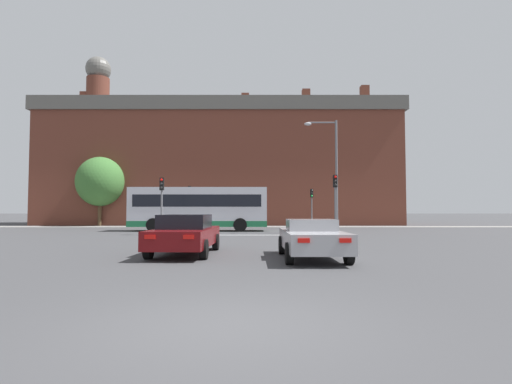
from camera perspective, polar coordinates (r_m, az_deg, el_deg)
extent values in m
plane|color=#3D3D3F|center=(5.74, -4.65, -18.38)|extent=(400.00, 400.00, 0.00)
cube|color=silver|center=(25.38, -1.22, -6.17)|extent=(8.54, 0.30, 0.01)
cube|color=gray|center=(38.35, -0.89, -4.98)|extent=(69.49, 2.50, 0.01)
cube|color=brown|center=(46.87, -5.19, 2.85)|extent=(39.08, 10.73, 12.10)
cube|color=#5B5954|center=(47.99, -5.16, 10.94)|extent=(39.86, 11.16, 1.48)
cube|color=brown|center=(52.40, -23.52, 11.92)|extent=(0.90, 0.90, 1.96)
cube|color=brown|center=(52.01, -16.02, 11.92)|extent=(0.90, 0.90, 1.96)
cube|color=brown|center=(50.71, -9.09, 12.23)|extent=(0.90, 0.90, 1.96)
cube|color=brown|center=(48.92, -1.81, 12.75)|extent=(0.90, 0.90, 1.96)
cube|color=brown|center=(47.68, 6.89, 13.18)|extent=(0.90, 0.90, 1.96)
cube|color=brown|center=(47.64, 14.98, 13.26)|extent=(0.90, 0.90, 1.96)
cylinder|color=#5B2D22|center=(51.97, -21.92, 12.97)|extent=(2.60, 2.60, 3.64)
sphere|color=#5B5954|center=(52.81, -21.87, 16.01)|extent=(2.89, 2.89, 2.89)
cube|color=#600C0F|center=(14.54, -10.29, -6.31)|extent=(1.97, 4.88, 0.60)
cube|color=black|center=(14.46, -10.31, -4.17)|extent=(1.65, 2.22, 0.49)
cylinder|color=black|center=(16.21, -12.35, -6.98)|extent=(0.24, 0.65, 0.64)
cylinder|color=black|center=(15.89, -6.04, -7.11)|extent=(0.24, 0.65, 0.64)
cylinder|color=black|center=(13.32, -15.39, -7.89)|extent=(0.24, 0.65, 0.64)
cylinder|color=black|center=(12.93, -7.72, -8.13)|extent=(0.24, 0.65, 0.64)
cube|color=red|center=(12.30, -15.19, -6.23)|extent=(0.32, 0.06, 0.12)
cube|color=red|center=(12.03, -9.89, -6.37)|extent=(0.32, 0.06, 0.12)
cube|color=#9E9EA3|center=(13.12, 7.70, -6.77)|extent=(1.83, 4.57, 0.58)
cube|color=#9E9EA3|center=(13.21, 7.61, -4.67)|extent=(1.55, 1.38, 0.37)
cylinder|color=black|center=(14.45, 3.47, -7.57)|extent=(0.23, 0.64, 0.64)
cylinder|color=black|center=(14.68, 10.23, -7.45)|extent=(0.23, 0.64, 0.64)
cylinder|color=black|center=(11.65, 4.52, -8.75)|extent=(0.23, 0.64, 0.64)
cylinder|color=black|center=(11.93, 12.85, -8.55)|extent=(0.23, 0.64, 0.64)
cube|color=red|center=(10.76, 6.57, -6.90)|extent=(0.32, 0.05, 0.12)
cube|color=red|center=(10.96, 12.37, -6.78)|extent=(0.32, 0.05, 0.12)
cube|color=silver|center=(30.77, -8.39, -2.15)|extent=(10.28, 2.55, 2.94)
cube|color=#1E7042|center=(30.79, -8.41, -4.47)|extent=(10.30, 2.57, 0.44)
cube|color=black|center=(30.78, -8.39, -1.28)|extent=(9.46, 2.58, 0.90)
cylinder|color=black|center=(30.22, -14.76, -4.58)|extent=(1.00, 0.28, 1.00)
cylinder|color=black|center=(32.59, -13.68, -4.44)|extent=(1.00, 0.28, 1.00)
cylinder|color=black|center=(29.29, -2.55, -4.73)|extent=(1.00, 0.28, 1.00)
cylinder|color=black|center=(31.73, -2.37, -4.57)|extent=(1.00, 0.28, 1.00)
cylinder|color=slate|center=(38.03, -9.78, -2.66)|extent=(0.12, 0.12, 3.06)
cube|color=black|center=(38.08, -9.75, 0.25)|extent=(0.26, 0.20, 0.80)
sphere|color=black|center=(37.97, -9.78, 0.64)|extent=(0.17, 0.17, 0.17)
sphere|color=orange|center=(37.95, -9.78, 0.25)|extent=(0.17, 0.17, 0.17)
sphere|color=black|center=(37.94, -9.79, -0.13)|extent=(0.17, 0.17, 0.17)
cylinder|color=slate|center=(38.14, 7.70, -2.87)|extent=(0.12, 0.12, 2.80)
cube|color=black|center=(38.18, 7.69, -0.17)|extent=(0.26, 0.20, 0.80)
sphere|color=black|center=(38.06, 7.71, 0.23)|extent=(0.17, 0.17, 0.17)
sphere|color=black|center=(38.05, 7.71, -0.16)|extent=(0.17, 0.17, 0.17)
sphere|color=#1ED14C|center=(38.04, 7.71, -0.54)|extent=(0.17, 0.17, 0.17)
cylinder|color=slate|center=(26.09, -13.62, -2.87)|extent=(0.12, 0.12, 2.85)
cube|color=black|center=(26.14, -13.57, 1.13)|extent=(0.26, 0.20, 0.80)
sphere|color=red|center=(26.03, -13.63, 1.71)|extent=(0.17, 0.17, 0.17)
sphere|color=black|center=(26.01, -13.64, 1.15)|extent=(0.17, 0.17, 0.17)
sphere|color=black|center=(26.00, -13.64, 0.59)|extent=(0.17, 0.17, 0.17)
cylinder|color=slate|center=(25.91, 11.01, -2.70)|extent=(0.12, 0.12, 3.04)
cube|color=black|center=(25.98, 10.97, 1.54)|extent=(0.26, 0.20, 0.80)
sphere|color=red|center=(25.87, 11.02, 2.12)|extent=(0.17, 0.17, 0.17)
sphere|color=black|center=(25.85, 11.03, 1.56)|extent=(0.17, 0.17, 0.17)
sphere|color=black|center=(25.84, 11.03, 0.99)|extent=(0.17, 0.17, 0.17)
cylinder|color=slate|center=(28.00, 11.17, 2.19)|extent=(0.16, 0.16, 7.80)
cylinder|color=slate|center=(28.38, 9.14, 9.76)|extent=(1.96, 0.10, 0.10)
ellipsoid|color=#B2B2B7|center=(28.22, 7.15, 9.61)|extent=(0.50, 0.36, 0.22)
cylinder|color=brown|center=(38.16, -6.18, -4.35)|extent=(0.13, 0.13, 0.84)
cylinder|color=brown|center=(38.19, -6.43, -4.35)|extent=(0.13, 0.13, 0.84)
cube|color=#232328|center=(38.16, -6.30, -3.22)|extent=(0.41, 0.24, 0.67)
sphere|color=tan|center=(38.16, -6.29, -2.52)|extent=(0.25, 0.25, 0.25)
cylinder|color=brown|center=(38.53, -10.36, -4.37)|extent=(0.13, 0.13, 0.76)
cylinder|color=brown|center=(38.51, -10.11, -4.37)|extent=(0.13, 0.13, 0.76)
cube|color=olive|center=(38.50, -10.23, -3.36)|extent=(0.41, 0.25, 0.60)
sphere|color=tan|center=(38.50, -10.22, -2.74)|extent=(0.23, 0.23, 0.23)
cylinder|color=black|center=(38.15, -1.12, -4.42)|extent=(0.13, 0.13, 0.77)
cylinder|color=black|center=(37.98, -1.13, -4.43)|extent=(0.13, 0.13, 0.77)
cube|color=olive|center=(38.05, -1.12, -3.38)|extent=(0.22, 0.40, 0.61)
sphere|color=tan|center=(38.04, -1.12, -2.75)|extent=(0.23, 0.23, 0.23)
cylinder|color=#4C3823|center=(43.76, -21.71, -2.88)|extent=(0.36, 0.36, 2.49)
ellipsoid|color=#3D7033|center=(43.86, -21.63, 1.41)|extent=(4.80, 4.80, 5.04)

